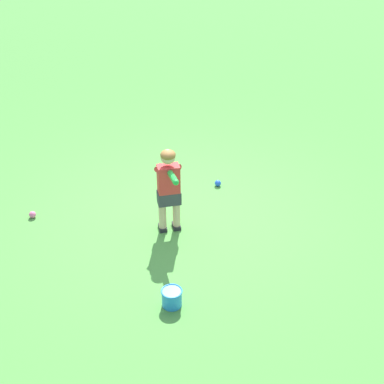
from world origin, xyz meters
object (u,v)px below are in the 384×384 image
(play_ball_by_bucket, at_px, (32,215))
(toy_bucket, at_px, (172,297))
(play_ball_near_batter, at_px, (218,183))
(child_batter, at_px, (169,184))

(play_ball_by_bucket, distance_m, toy_bucket, 2.36)
(play_ball_near_batter, distance_m, play_ball_by_bucket, 2.47)
(play_ball_near_batter, bearing_deg, child_batter, -58.08)
(play_ball_by_bucket, bearing_deg, child_batter, 54.84)
(child_batter, xyz_separation_m, toy_bucket, (1.17, -0.52, -0.55))
(child_batter, bearing_deg, play_ball_near_batter, 121.92)
(child_batter, bearing_deg, play_ball_by_bucket, -125.16)
(play_ball_near_batter, distance_m, toy_bucket, 2.37)
(play_ball_by_bucket, xyz_separation_m, toy_bucket, (2.18, 0.91, 0.06))
(child_batter, distance_m, play_ball_near_batter, 1.34)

